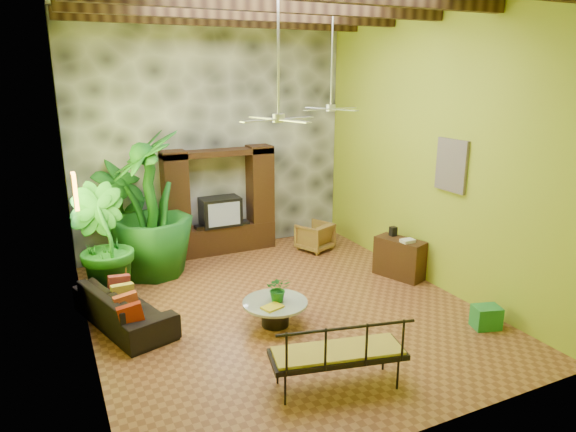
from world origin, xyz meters
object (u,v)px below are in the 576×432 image
iron_bench (341,352)px  tall_plant_c (150,205)px  side_console (400,258)px  green_bin (486,317)px  wicker_armchair (315,236)px  ceiling_fan_front (278,104)px  tall_plant_b (101,243)px  ceiling_fan_back (331,97)px  coffee_table (275,310)px  sofa (124,306)px  tall_plant_a (123,213)px  entertainment_center (220,209)px

iron_bench → tall_plant_c: bearing=117.7°
side_console → green_bin: side_console is taller
wicker_armchair → green_bin: 4.41m
tall_plant_c → iron_bench: (1.31, -4.86, -0.88)m
wicker_armchair → iron_bench: bearing=41.7°
ceiling_fan_front → tall_plant_b: ceiling_fan_front is taller
ceiling_fan_back → tall_plant_c: bearing=159.2°
tall_plant_b → side_console: size_ratio=2.14×
tall_plant_c → coffee_table: (1.27, -2.96, -1.15)m
tall_plant_c → coffee_table: tall_plant_c is taller
tall_plant_c → coffee_table: size_ratio=2.77×
coffee_table → side_console: (2.99, 0.78, 0.12)m
tall_plant_b → coffee_table: 3.24m
iron_bench → green_bin: 2.94m
green_bin → coffee_table: bearing=152.9°
ceiling_fan_front → side_console: ceiling_fan_front is taller
sofa → tall_plant_c: (0.86, 1.91, 1.10)m
sofa → side_console: size_ratio=2.19×
wicker_armchair → sofa: bearing=-0.9°
side_console → sofa: bearing=156.8°
wicker_armchair → tall_plant_b: size_ratio=0.34×
ceiling_fan_back → side_console: ceiling_fan_back is taller
wicker_armchair → tall_plant_b: bearing=-14.7°
coffee_table → iron_bench: (0.03, -1.91, 0.27)m
sofa → wicker_armchair: 4.75m
ceiling_fan_front → tall_plant_c: ceiling_fan_front is taller
sofa → green_bin: (5.05, -2.55, -0.13)m
ceiling_fan_back → iron_bench: bearing=-117.6°
tall_plant_a → sofa: bearing=-99.4°
ceiling_fan_back → sofa: size_ratio=0.89×
tall_plant_b → entertainment_center: bearing=29.8°
entertainment_center → tall_plant_b: 3.01m
tall_plant_b → iron_bench: size_ratio=1.15×
ceiling_fan_front → green_bin: ceiling_fan_front is taller
ceiling_fan_back → wicker_armchair: 3.31m
coffee_table → green_bin: (2.92, -1.49, -0.08)m
tall_plant_a → tall_plant_c: (0.42, -0.73, 0.29)m
entertainment_center → ceiling_fan_back: 3.50m
ceiling_fan_back → tall_plant_a: size_ratio=0.83×
ceiling_fan_front → side_console: size_ratio=1.96×
tall_plant_a → tall_plant_c: tall_plant_c is taller
entertainment_center → side_console: 3.97m
tall_plant_a → tall_plant_b: size_ratio=1.10×
entertainment_center → green_bin: size_ratio=5.93×
entertainment_center → sofa: bearing=-133.3°
sofa → tall_plant_b: bearing=-9.7°
side_console → green_bin: 2.28m
coffee_table → entertainment_center: bearing=84.7°
green_bin → entertainment_center: bearing=116.6°
ceiling_fan_back → green_bin: ceiling_fan_back is taller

